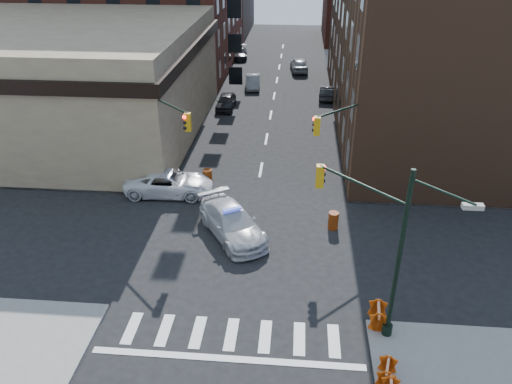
% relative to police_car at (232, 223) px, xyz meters
% --- Properties ---
extents(ground, '(140.00, 140.00, 0.00)m').
position_rel_police_car_xyz_m(ground, '(0.97, -1.14, -0.85)').
color(ground, black).
rests_on(ground, ground).
extents(sidewalk_nw, '(34.00, 54.50, 0.15)m').
position_rel_police_car_xyz_m(sidewalk_nw, '(-22.03, 31.61, -0.78)').
color(sidewalk_nw, gray).
rests_on(sidewalk_nw, ground).
extents(sidewalk_ne, '(34.00, 54.50, 0.15)m').
position_rel_police_car_xyz_m(sidewalk_ne, '(23.97, 31.61, -0.78)').
color(sidewalk_ne, gray).
rests_on(sidewalk_ne, ground).
extents(bank_building, '(22.00, 22.00, 9.00)m').
position_rel_police_car_xyz_m(bank_building, '(-16.03, 15.36, 3.65)').
color(bank_building, tan).
rests_on(bank_building, ground).
extents(commercial_row_ne, '(14.00, 34.00, 14.00)m').
position_rel_police_car_xyz_m(commercial_row_ne, '(13.97, 21.36, 6.15)').
color(commercial_row_ne, '#4F311F').
rests_on(commercial_row_ne, ground).
extents(signal_pole_se, '(5.40, 5.27, 8.00)m').
position_rel_police_car_xyz_m(signal_pole_se, '(7.00, -6.66, 3.76)').
color(signal_pole_se, black).
rests_on(signal_pole_se, sidewalk_se).
extents(signal_pole_nw, '(3.58, 3.67, 8.00)m').
position_rel_police_car_xyz_m(signal_pole_nw, '(-4.89, 4.20, 3.49)').
color(signal_pole_nw, black).
rests_on(signal_pole_nw, sidewalk_nw).
extents(signal_pole_ne, '(3.67, 3.58, 8.00)m').
position_rel_police_car_xyz_m(signal_pole_ne, '(6.80, 4.21, 3.49)').
color(signal_pole_ne, black).
rests_on(signal_pole_ne, sidewalk_ne).
extents(tree_ne_near, '(3.00, 3.00, 4.85)m').
position_rel_police_car_xyz_m(tree_ne_near, '(8.47, 24.86, 2.64)').
color(tree_ne_near, black).
rests_on(tree_ne_near, sidewalk_ne).
extents(tree_ne_far, '(3.00, 3.00, 4.85)m').
position_rel_police_car_xyz_m(tree_ne_far, '(8.47, 32.86, 2.64)').
color(tree_ne_far, black).
rests_on(tree_ne_far, sidewalk_ne).
extents(police_car, '(5.11, 6.25, 1.70)m').
position_rel_police_car_xyz_m(police_car, '(0.00, 0.00, 0.00)').
color(police_car, '#BABABE').
rests_on(police_car, ground).
extents(pickup, '(5.89, 2.86, 1.61)m').
position_rel_police_car_xyz_m(pickup, '(-4.83, 4.66, -0.05)').
color(pickup, white).
rests_on(pickup, ground).
extents(parked_car_wnear, '(1.71, 4.19, 1.42)m').
position_rel_police_car_xyz_m(parked_car_wnear, '(-3.51, 22.33, -0.14)').
color(parked_car_wnear, black).
rests_on(parked_car_wnear, ground).
extents(parked_car_wfar, '(1.88, 4.40, 1.41)m').
position_rel_police_car_xyz_m(parked_car_wfar, '(-1.53, 29.49, -0.15)').
color(parked_car_wfar, gray).
rests_on(parked_car_wfar, ground).
extents(parked_car_wdeep, '(2.43, 5.03, 1.41)m').
position_rel_police_car_xyz_m(parked_car_wdeep, '(-4.53, 42.91, -0.15)').
color(parked_car_wdeep, black).
rests_on(parked_car_wdeep, ground).
extents(parked_car_enear, '(1.81, 4.10, 1.31)m').
position_rel_police_car_xyz_m(parked_car_enear, '(6.47, 26.39, -0.20)').
color(parked_car_enear, black).
rests_on(parked_car_enear, ground).
extents(parked_car_efar, '(2.42, 5.01, 1.65)m').
position_rel_police_car_xyz_m(parked_car_efar, '(3.47, 37.05, -0.03)').
color(parked_car_efar, gray).
rests_on(parked_car_efar, ground).
extents(pedestrian_a, '(0.68, 0.45, 1.87)m').
position_rel_police_car_xyz_m(pedestrian_a, '(-8.95, 5.42, 0.23)').
color(pedestrian_a, black).
rests_on(pedestrian_a, sidewalk_nw).
extents(pedestrian_b, '(0.94, 0.80, 1.73)m').
position_rel_police_car_xyz_m(pedestrian_b, '(-9.77, 4.86, 0.16)').
color(pedestrian_b, black).
rests_on(pedestrian_b, sidewalk_nw).
extents(pedestrian_c, '(1.12, 0.98, 1.82)m').
position_rel_police_car_xyz_m(pedestrian_c, '(-9.60, 4.86, 0.21)').
color(pedestrian_c, black).
rests_on(pedestrian_c, sidewalk_nw).
extents(barrel_road, '(0.73, 0.73, 1.07)m').
position_rel_police_car_xyz_m(barrel_road, '(5.85, 1.24, -0.31)').
color(barrel_road, '#CE5709').
rests_on(barrel_road, ground).
extents(barrel_bank, '(0.66, 0.66, 1.13)m').
position_rel_police_car_xyz_m(barrel_bank, '(-2.52, 6.19, -0.29)').
color(barrel_bank, red).
rests_on(barrel_bank, ground).
extents(barricade_se_a, '(0.74, 1.30, 0.93)m').
position_rel_police_car_xyz_m(barricade_se_a, '(7.42, -6.84, -0.24)').
color(barricade_se_a, '#C95B09').
rests_on(barricade_se_a, sidewalk_se).
extents(barricade_se_b, '(0.80, 1.20, 0.83)m').
position_rel_police_car_xyz_m(barricade_se_b, '(7.37, -10.00, -0.29)').
color(barricade_se_b, '#EA550B').
rests_on(barricade_se_b, sidewalk_se).
extents(barricade_nw_a, '(1.39, 0.74, 1.02)m').
position_rel_police_car_xyz_m(barricade_nw_a, '(-8.12, 5.98, -0.19)').
color(barricade_nw_a, orange).
rests_on(barricade_nw_a, sidewalk_nw).
extents(barricade_nw_b, '(1.14, 0.72, 0.80)m').
position_rel_police_car_xyz_m(barricade_nw_b, '(-10.68, 6.86, -0.30)').
color(barricade_nw_b, '#D15D09').
rests_on(barricade_nw_b, sidewalk_nw).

